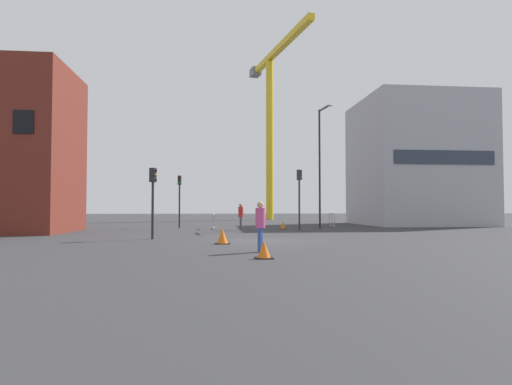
{
  "coord_description": "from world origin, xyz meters",
  "views": [
    {
      "loc": [
        -2.39,
        -19.47,
        1.58
      ],
      "look_at": [
        0.0,
        4.84,
        2.43
      ],
      "focal_mm": 29.4,
      "sensor_mm": 36.0,
      "label": 1
    }
  ],
  "objects_px": {
    "pedestrian_walking": "(260,222)",
    "pedestrian_waiting": "(241,214)",
    "traffic_light_median": "(179,193)",
    "traffic_cone_striped": "(264,250)",
    "traffic_light_crosswalk": "(299,190)",
    "streetlamp_tall": "(321,158)",
    "traffic_light_corner": "(153,191)",
    "traffic_cone_orange": "(283,226)",
    "traffic_cone_on_verge": "(222,237)",
    "construction_crane": "(271,105)"
  },
  "relations": [
    {
      "from": "traffic_light_crosswalk",
      "to": "streetlamp_tall",
      "type": "bearing_deg",
      "value": 41.01
    },
    {
      "from": "traffic_light_crosswalk",
      "to": "pedestrian_walking",
      "type": "height_order",
      "value": "traffic_light_crosswalk"
    },
    {
      "from": "traffic_light_crosswalk",
      "to": "pedestrian_waiting",
      "type": "bearing_deg",
      "value": 170.08
    },
    {
      "from": "traffic_light_corner",
      "to": "traffic_light_crosswalk",
      "type": "xyz_separation_m",
      "value": [
        8.8,
        7.23,
        0.38
      ]
    },
    {
      "from": "construction_crane",
      "to": "traffic_light_corner",
      "type": "distance_m",
      "value": 34.43
    },
    {
      "from": "pedestrian_walking",
      "to": "pedestrian_waiting",
      "type": "xyz_separation_m",
      "value": [
        0.2,
        14.3,
        0.04
      ]
    },
    {
      "from": "traffic_light_median",
      "to": "pedestrian_walking",
      "type": "height_order",
      "value": "traffic_light_median"
    },
    {
      "from": "traffic_cone_orange",
      "to": "streetlamp_tall",
      "type": "bearing_deg",
      "value": 1.3
    },
    {
      "from": "streetlamp_tall",
      "to": "traffic_light_median",
      "type": "height_order",
      "value": "streetlamp_tall"
    },
    {
      "from": "traffic_light_median",
      "to": "traffic_light_crosswalk",
      "type": "distance_m",
      "value": 9.47
    },
    {
      "from": "construction_crane",
      "to": "traffic_light_median",
      "type": "height_order",
      "value": "construction_crane"
    },
    {
      "from": "traffic_light_corner",
      "to": "traffic_cone_on_verge",
      "type": "xyz_separation_m",
      "value": [
        3.37,
        -2.92,
        -2.08
      ]
    },
    {
      "from": "traffic_cone_on_verge",
      "to": "traffic_cone_orange",
      "type": "relative_size",
      "value": 1.21
    },
    {
      "from": "pedestrian_walking",
      "to": "traffic_cone_on_verge",
      "type": "xyz_separation_m",
      "value": [
        -1.26,
        3.45,
        -0.74
      ]
    },
    {
      "from": "pedestrian_waiting",
      "to": "traffic_cone_on_verge",
      "type": "relative_size",
      "value": 2.84
    },
    {
      "from": "traffic_cone_on_verge",
      "to": "traffic_cone_orange",
      "type": "height_order",
      "value": "traffic_cone_on_verge"
    },
    {
      "from": "streetlamp_tall",
      "to": "pedestrian_walking",
      "type": "distance_m",
      "value": 16.99
    },
    {
      "from": "traffic_light_crosswalk",
      "to": "traffic_cone_striped",
      "type": "xyz_separation_m",
      "value": [
        -4.25,
        -15.39,
        -2.51
      ]
    },
    {
      "from": "traffic_light_corner",
      "to": "traffic_light_crosswalk",
      "type": "height_order",
      "value": "traffic_light_crosswalk"
    },
    {
      "from": "streetlamp_tall",
      "to": "traffic_light_crosswalk",
      "type": "bearing_deg",
      "value": -138.99
    },
    {
      "from": "pedestrian_walking",
      "to": "traffic_cone_striped",
      "type": "height_order",
      "value": "pedestrian_walking"
    },
    {
      "from": "traffic_cone_striped",
      "to": "traffic_cone_on_verge",
      "type": "bearing_deg",
      "value": 102.67
    },
    {
      "from": "streetlamp_tall",
      "to": "traffic_light_crosswalk",
      "type": "height_order",
      "value": "streetlamp_tall"
    },
    {
      "from": "streetlamp_tall",
      "to": "traffic_light_median",
      "type": "xyz_separation_m",
      "value": [
        -10.42,
        2.56,
        -2.46
      ]
    },
    {
      "from": "traffic_light_corner",
      "to": "pedestrian_walking",
      "type": "relative_size",
      "value": 1.97
    },
    {
      "from": "traffic_light_median",
      "to": "traffic_cone_on_verge",
      "type": "bearing_deg",
      "value": -78.12
    },
    {
      "from": "pedestrian_walking",
      "to": "streetlamp_tall",
      "type": "bearing_deg",
      "value": 68.18
    },
    {
      "from": "traffic_light_corner",
      "to": "traffic_cone_striped",
      "type": "bearing_deg",
      "value": -60.89
    },
    {
      "from": "traffic_cone_on_verge",
      "to": "pedestrian_waiting",
      "type": "bearing_deg",
      "value": 82.36
    },
    {
      "from": "construction_crane",
      "to": "pedestrian_walking",
      "type": "distance_m",
      "value": 39.75
    },
    {
      "from": "streetlamp_tall",
      "to": "traffic_light_corner",
      "type": "bearing_deg",
      "value": -140.3
    },
    {
      "from": "traffic_cone_orange",
      "to": "traffic_cone_striped",
      "type": "bearing_deg",
      "value": -101.24
    },
    {
      "from": "construction_crane",
      "to": "pedestrian_waiting",
      "type": "xyz_separation_m",
      "value": [
        -5.19,
        -22.76,
        -13.26
      ]
    },
    {
      "from": "traffic_cone_striped",
      "to": "pedestrian_walking",
      "type": "bearing_deg",
      "value": 87.46
    },
    {
      "from": "streetlamp_tall",
      "to": "traffic_cone_orange",
      "type": "bearing_deg",
      "value": -178.7
    },
    {
      "from": "traffic_light_median",
      "to": "traffic_cone_striped",
      "type": "bearing_deg",
      "value": -77.91
    },
    {
      "from": "traffic_light_median",
      "to": "traffic_cone_on_verge",
      "type": "xyz_separation_m",
      "value": [
        3.03,
        -14.41,
        -2.38
      ]
    },
    {
      "from": "traffic_light_crosswalk",
      "to": "traffic_cone_striped",
      "type": "relative_size",
      "value": 7.43
    },
    {
      "from": "pedestrian_walking",
      "to": "traffic_cone_orange",
      "type": "height_order",
      "value": "pedestrian_walking"
    },
    {
      "from": "traffic_light_crosswalk",
      "to": "pedestrian_walking",
      "type": "bearing_deg",
      "value": -107.06
    },
    {
      "from": "traffic_cone_striped",
      "to": "traffic_light_corner",
      "type": "bearing_deg",
      "value": 119.11
    },
    {
      "from": "construction_crane",
      "to": "pedestrian_waiting",
      "type": "relative_size",
      "value": 11.41
    },
    {
      "from": "traffic_light_median",
      "to": "pedestrian_walking",
      "type": "xyz_separation_m",
      "value": [
        4.29,
        -17.86,
        -1.64
      ]
    },
    {
      "from": "pedestrian_walking",
      "to": "traffic_cone_on_verge",
      "type": "height_order",
      "value": "pedestrian_walking"
    },
    {
      "from": "pedestrian_walking",
      "to": "traffic_cone_striped",
      "type": "distance_m",
      "value": 1.95
    },
    {
      "from": "traffic_cone_striped",
      "to": "traffic_cone_on_verge",
      "type": "height_order",
      "value": "traffic_cone_on_verge"
    },
    {
      "from": "traffic_light_corner",
      "to": "traffic_cone_striped",
      "type": "relative_size",
      "value": 6.3
    },
    {
      "from": "traffic_light_median",
      "to": "construction_crane",
      "type": "bearing_deg",
      "value": 63.25
    },
    {
      "from": "traffic_light_crosswalk",
      "to": "traffic_light_corner",
      "type": "bearing_deg",
      "value": -140.6
    },
    {
      "from": "traffic_light_corner",
      "to": "pedestrian_walking",
      "type": "height_order",
      "value": "traffic_light_corner"
    }
  ]
}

